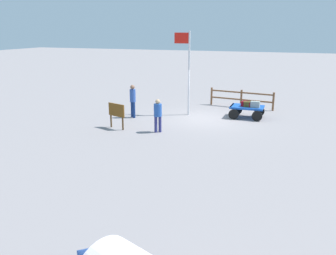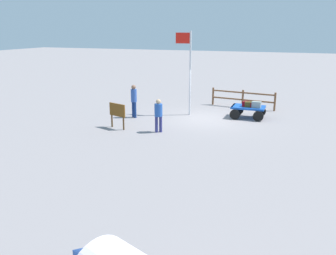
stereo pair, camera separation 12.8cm
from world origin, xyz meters
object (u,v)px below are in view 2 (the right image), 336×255
at_px(suitcase_maroon, 256,105).
at_px(flagpole, 188,66).
at_px(suitcase_olive, 249,104).
at_px(luggage_cart, 248,109).
at_px(suitcase_grey, 248,104).
at_px(signboard, 117,112).
at_px(worker_lead, 158,113).
at_px(worker_trailing, 134,99).

relative_size(suitcase_maroon, flagpole, 0.10).
xyz_separation_m(suitcase_olive, suitcase_maroon, (-0.39, 0.02, 0.02)).
height_order(suitcase_olive, flagpole, flagpole).
distance_m(luggage_cart, flagpole, 4.00).
distance_m(suitcase_grey, signboard, 7.05).
relative_size(suitcase_maroon, worker_lead, 0.31).
distance_m(suitcase_grey, flagpole, 3.82).
distance_m(luggage_cart, signboard, 7.11).
bearing_deg(worker_lead, signboard, 2.62).
distance_m(suitcase_grey, suitcase_maroon, 0.48).
height_order(suitcase_olive, signboard, signboard).
bearing_deg(suitcase_maroon, suitcase_olive, -3.25).
bearing_deg(luggage_cart, suitcase_olive, 111.56).
xyz_separation_m(luggage_cart, suitcase_olive, (-0.07, 0.18, 0.32)).
relative_size(luggage_cart, suitcase_maroon, 3.72).
distance_m(worker_lead, worker_trailing, 3.23).
bearing_deg(suitcase_maroon, signboard, 35.09).
distance_m(suitcase_maroon, flagpole, 4.20).
height_order(worker_lead, flagpole, flagpole).
height_order(luggage_cart, worker_trailing, worker_trailing).
xyz_separation_m(suitcase_olive, worker_lead, (3.52, 4.15, 0.14)).
distance_m(luggage_cart, worker_trailing, 6.20).
relative_size(luggage_cart, suitcase_olive, 3.40).
relative_size(luggage_cart, flagpole, 0.39).
bearing_deg(worker_trailing, flagpole, -146.42).
xyz_separation_m(suitcase_maroon, flagpole, (3.73, 0.24, 1.92)).
height_order(suitcase_maroon, worker_trailing, worker_trailing).
bearing_deg(suitcase_maroon, worker_trailing, 17.03).
xyz_separation_m(luggage_cart, signboard, (5.55, 4.43, 0.35)).
relative_size(suitcase_olive, worker_lead, 0.33).
height_order(suitcase_olive, suitcase_grey, suitcase_olive).
bearing_deg(signboard, suitcase_maroon, -144.91).
distance_m(suitcase_olive, worker_trailing, 6.18).
height_order(suitcase_grey, signboard, signboard).
relative_size(luggage_cart, worker_trailing, 1.00).
bearing_deg(signboard, worker_lead, -177.38).
distance_m(worker_lead, signboard, 2.11).
relative_size(suitcase_grey, worker_lead, 0.38).
bearing_deg(worker_trailing, suitcase_maroon, -162.97).
bearing_deg(worker_lead, suitcase_olive, -130.28).
xyz_separation_m(worker_lead, worker_trailing, (2.35, -2.21, 0.11)).
bearing_deg(suitcase_grey, signboard, 38.03).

